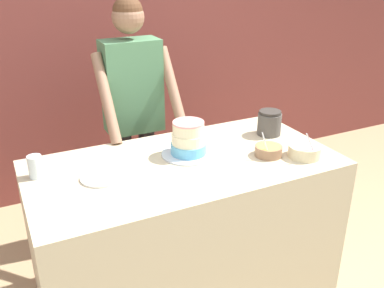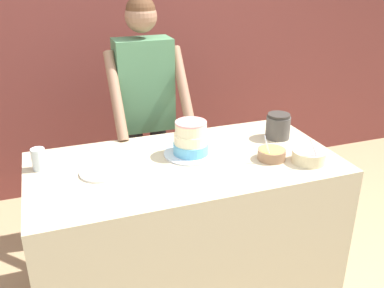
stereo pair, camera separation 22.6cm
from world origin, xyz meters
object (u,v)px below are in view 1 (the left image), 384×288
(cake, at_px, (188,140))
(frosting_bowl_yellow, at_px, (268,150))
(person_baker, at_px, (133,100))
(drinking_glass, at_px, (35,167))
(frosting_bowl_pink, at_px, (304,150))
(ceramic_plate, at_px, (102,177))
(stoneware_jar, at_px, (269,123))

(cake, height_order, frosting_bowl_yellow, cake)
(person_baker, relative_size, drinking_glass, 14.38)
(frosting_bowl_yellow, distance_m, frosting_bowl_pink, 0.20)
(ceramic_plate, distance_m, stoneware_jar, 1.11)
(person_baker, relative_size, frosting_bowl_pink, 9.36)
(cake, height_order, drinking_glass, cake)
(person_baker, distance_m, frosting_bowl_pink, 1.17)
(frosting_bowl_pink, height_order, stoneware_jar, frosting_bowl_pink)
(drinking_glass, height_order, ceramic_plate, drinking_glass)
(frosting_bowl_pink, height_order, drinking_glass, frosting_bowl_pink)
(frosting_bowl_pink, distance_m, ceramic_plate, 1.12)
(person_baker, distance_m, drinking_glass, 0.91)
(frosting_bowl_yellow, bearing_deg, drinking_glass, 165.91)
(person_baker, relative_size, frosting_bowl_yellow, 10.83)
(frosting_bowl_pink, xyz_separation_m, stoneware_jar, (0.02, 0.36, 0.04))
(person_baker, xyz_separation_m, frosting_bowl_pink, (0.67, -0.96, -0.11))
(drinking_glass, bearing_deg, ceramic_plate, -28.10)
(ceramic_plate, height_order, stoneware_jar, stoneware_jar)
(frosting_bowl_pink, bearing_deg, frosting_bowl_yellow, 149.91)
(frosting_bowl_yellow, height_order, ceramic_plate, frosting_bowl_yellow)
(drinking_glass, bearing_deg, frosting_bowl_yellow, -14.09)
(drinking_glass, bearing_deg, frosting_bowl_pink, -16.28)
(person_baker, bearing_deg, stoneware_jar, -41.08)
(person_baker, height_order, drinking_glass, person_baker)
(stoneware_jar, bearing_deg, frosting_bowl_pink, -92.40)
(person_baker, distance_m, frosting_bowl_yellow, 1.00)
(stoneware_jar, bearing_deg, drinking_glass, 178.19)
(frosting_bowl_pink, relative_size, stoneware_jar, 1.17)
(ceramic_plate, bearing_deg, frosting_bowl_pink, -12.76)
(stoneware_jar, bearing_deg, person_baker, 138.92)
(cake, distance_m, ceramic_plate, 0.53)
(frosting_bowl_yellow, bearing_deg, cake, 152.36)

